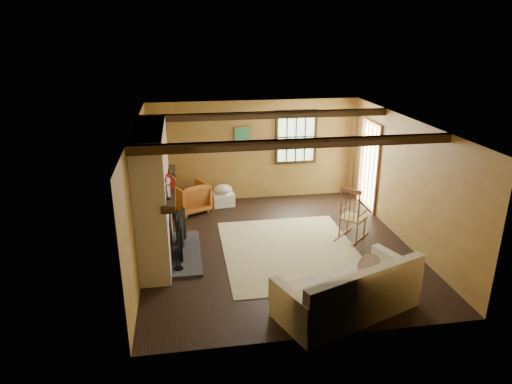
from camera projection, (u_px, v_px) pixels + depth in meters
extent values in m
plane|color=black|center=(278.00, 247.00, 8.78)|extent=(5.50, 5.50, 0.00)
cube|color=#A67D3A|center=(255.00, 151.00, 10.92)|extent=(5.00, 0.02, 2.40)
cube|color=#A67D3A|center=(323.00, 259.00, 5.82)|extent=(5.00, 0.02, 2.40)
cube|color=#A67D3A|center=(139.00, 196.00, 7.99)|extent=(0.02, 5.50, 2.40)
cube|color=#A67D3A|center=(406.00, 181.00, 8.75)|extent=(0.02, 5.50, 2.40)
cube|color=silver|center=(280.00, 123.00, 7.96)|extent=(5.00, 5.50, 0.02)
cube|color=#322110|center=(296.00, 144.00, 6.87)|extent=(5.00, 0.12, 0.14)
cube|color=#322110|center=(267.00, 115.00, 9.10)|extent=(5.00, 0.12, 0.14)
cube|color=#322110|center=(296.00, 137.00, 10.94)|extent=(1.02, 0.06, 1.32)
cube|color=#B0D1A0|center=(296.00, 137.00, 10.97)|extent=(0.90, 0.01, 1.20)
cube|color=#322110|center=(296.00, 137.00, 10.95)|extent=(0.90, 0.03, 0.02)
cube|color=brown|center=(369.00, 166.00, 10.39)|extent=(0.06, 1.00, 2.06)
cube|color=#B0D1A0|center=(370.00, 166.00, 10.39)|extent=(0.01, 0.80, 1.85)
cube|color=brown|center=(242.00, 135.00, 10.71)|extent=(0.42, 0.03, 0.42)
cube|color=#257160|center=(243.00, 135.00, 10.70)|extent=(0.36, 0.01, 0.36)
cube|color=brown|center=(154.00, 195.00, 8.03)|extent=(0.50, 2.20, 2.40)
cube|color=black|center=(161.00, 233.00, 8.29)|extent=(0.38, 1.00, 0.85)
cube|color=#323237|center=(186.00, 253.00, 8.50)|extent=(0.55, 1.80, 0.05)
cube|color=#322110|center=(169.00, 186.00, 8.02)|extent=(0.22, 2.30, 0.12)
cube|color=black|center=(181.00, 242.00, 8.14)|extent=(0.04, 0.33, 0.66)
cube|color=black|center=(181.00, 234.00, 8.45)|extent=(0.10, 0.33, 0.66)
cube|color=black|center=(181.00, 226.00, 8.77)|extent=(0.19, 0.29, 0.66)
cylinder|color=black|center=(179.00, 268.00, 7.88)|extent=(0.16, 0.16, 0.02)
cylinder|color=black|center=(176.00, 253.00, 7.74)|extent=(0.01, 0.01, 0.65)
cylinder|color=black|center=(178.00, 252.00, 7.77)|extent=(0.01, 0.01, 0.65)
cylinder|color=black|center=(179.00, 251.00, 7.80)|extent=(0.01, 0.01, 0.65)
cylinder|color=white|center=(167.00, 192.00, 7.22)|extent=(0.11, 0.11, 0.24)
sphere|color=white|center=(166.00, 181.00, 7.16)|extent=(0.13, 0.13, 0.13)
cylinder|color=#AE2313|center=(167.00, 182.00, 7.59)|extent=(0.29, 0.06, 0.29)
cube|color=black|center=(168.00, 179.00, 8.01)|extent=(0.26, 0.20, 0.12)
cylinder|color=#322110|center=(169.00, 173.00, 8.38)|extent=(0.07, 0.07, 0.09)
cylinder|color=#322110|center=(169.00, 171.00, 8.53)|extent=(0.06, 0.06, 0.07)
cube|color=#C4BB82|center=(290.00, 251.00, 8.62)|extent=(2.50, 3.00, 0.01)
cube|color=tan|center=(353.00, 218.00, 9.05)|extent=(0.62, 0.62, 0.05)
cube|color=brown|center=(351.00, 191.00, 8.70)|extent=(0.33, 0.34, 0.07)
cylinder|color=brown|center=(365.00, 226.00, 9.16)|extent=(0.03, 0.03, 0.41)
cylinder|color=brown|center=(348.00, 222.00, 9.37)|extent=(0.03, 0.03, 0.41)
cylinder|color=brown|center=(357.00, 233.00, 8.88)|extent=(0.03, 0.03, 0.41)
cylinder|color=brown|center=(340.00, 228.00, 9.08)|extent=(0.03, 0.03, 0.41)
cylinder|color=brown|center=(359.00, 208.00, 8.70)|extent=(0.03, 0.03, 0.70)
cylinder|color=brown|center=(341.00, 203.00, 8.90)|extent=(0.03, 0.03, 0.70)
cylinder|color=brown|center=(354.00, 207.00, 8.76)|extent=(0.02, 0.02, 0.57)
cylinder|color=brown|center=(350.00, 206.00, 8.81)|extent=(0.02, 0.02, 0.57)
cylinder|color=brown|center=(345.00, 205.00, 8.86)|extent=(0.02, 0.02, 0.57)
cube|color=brown|center=(363.00, 213.00, 8.89)|extent=(0.30, 0.30, 0.03)
cube|color=brown|center=(344.00, 208.00, 9.11)|extent=(0.30, 0.30, 0.03)
cube|color=brown|center=(360.00, 239.00, 9.09)|extent=(0.59, 0.58, 0.03)
cube|color=brown|center=(343.00, 234.00, 9.29)|extent=(0.59, 0.58, 0.03)
cube|color=beige|center=(346.00, 297.00, 6.73)|extent=(2.28, 1.63, 0.46)
cube|color=beige|center=(367.00, 289.00, 6.30)|extent=(2.00, 0.90, 0.57)
cube|color=beige|center=(291.00, 304.00, 6.19)|extent=(0.47, 0.93, 0.42)
cube|color=beige|center=(395.00, 268.00, 7.13)|extent=(0.47, 0.93, 0.42)
ellipsoid|color=beige|center=(369.00, 265.00, 6.95)|extent=(0.40, 0.26, 0.38)
cylinder|color=#513722|center=(171.00, 204.00, 10.74)|extent=(0.37, 0.11, 0.11)
cylinder|color=#513722|center=(177.00, 204.00, 10.76)|extent=(0.37, 0.11, 0.11)
cylinder|color=#513722|center=(182.00, 204.00, 10.77)|extent=(0.37, 0.11, 0.11)
cylinder|color=#513722|center=(171.00, 200.00, 10.70)|extent=(0.37, 0.11, 0.11)
cylinder|color=#513722|center=(176.00, 199.00, 10.72)|extent=(0.37, 0.11, 0.11)
cylinder|color=#513722|center=(182.00, 199.00, 10.74)|extent=(0.37, 0.11, 0.11)
cube|color=white|center=(223.00, 199.00, 10.78)|extent=(0.54, 0.44, 0.30)
ellipsoid|color=beige|center=(223.00, 189.00, 10.69)|extent=(0.52, 0.48, 0.21)
imported|color=#BF6026|center=(190.00, 197.00, 10.37)|extent=(0.97, 0.98, 0.68)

